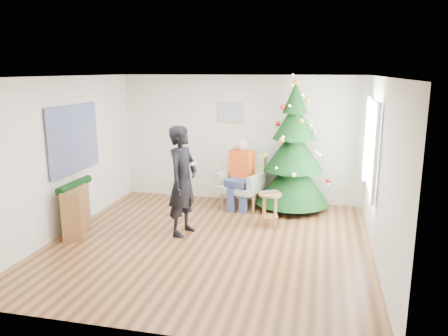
% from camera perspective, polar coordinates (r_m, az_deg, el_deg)
% --- Properties ---
extents(floor, '(5.00, 5.00, 0.00)m').
position_cam_1_polar(floor, '(7.06, -1.90, -9.75)').
color(floor, brown).
rests_on(floor, ground).
extents(ceiling, '(5.00, 5.00, 0.00)m').
position_cam_1_polar(ceiling, '(6.53, -2.07, 11.84)').
color(ceiling, white).
rests_on(ceiling, wall_back).
extents(wall_back, '(5.00, 0.00, 5.00)m').
position_cam_1_polar(wall_back, '(9.08, 2.06, 3.83)').
color(wall_back, silver).
rests_on(wall_back, floor).
extents(wall_front, '(5.00, 0.00, 5.00)m').
position_cam_1_polar(wall_front, '(4.39, -10.40, -6.05)').
color(wall_front, silver).
rests_on(wall_front, floor).
extents(wall_left, '(0.00, 5.00, 5.00)m').
position_cam_1_polar(wall_left, '(7.70, -20.29, 1.44)').
color(wall_left, silver).
rests_on(wall_left, floor).
extents(wall_right, '(0.00, 5.00, 5.00)m').
position_cam_1_polar(wall_right, '(6.51, 19.79, -0.45)').
color(wall_right, silver).
rests_on(wall_right, floor).
extents(window_panel, '(0.04, 1.30, 1.40)m').
position_cam_1_polar(window_panel, '(7.45, 18.81, 2.77)').
color(window_panel, white).
rests_on(window_panel, wall_right).
extents(curtains, '(0.05, 1.75, 1.50)m').
position_cam_1_polar(curtains, '(7.45, 18.58, 2.78)').
color(curtains, white).
rests_on(curtains, wall_right).
extents(christmas_tree, '(1.43, 1.43, 2.59)m').
position_cam_1_polar(christmas_tree, '(8.53, 9.10, 2.19)').
color(christmas_tree, '#3F2816').
rests_on(christmas_tree, floor).
extents(stool, '(0.40, 0.40, 0.60)m').
position_cam_1_polar(stool, '(7.72, 5.98, -5.41)').
color(stool, brown).
rests_on(stool, floor).
extents(laptop, '(0.39, 0.34, 0.03)m').
position_cam_1_polar(laptop, '(7.63, 6.04, -3.21)').
color(laptop, silver).
rests_on(laptop, stool).
extents(armchair, '(0.98, 0.96, 1.04)m').
position_cam_1_polar(armchair, '(8.77, 2.35, -2.59)').
color(armchair, '#98AD8B').
rests_on(armchair, floor).
extents(seated_person, '(0.56, 0.73, 1.36)m').
position_cam_1_polar(seated_person, '(8.64, 2.16, -0.65)').
color(seated_person, navy).
rests_on(seated_person, armchair).
extents(standing_man, '(0.57, 0.75, 1.83)m').
position_cam_1_polar(standing_man, '(7.21, -5.41, -1.68)').
color(standing_man, black).
rests_on(standing_man, floor).
extents(game_controller, '(0.06, 0.13, 0.04)m').
position_cam_1_polar(game_controller, '(7.05, -4.03, 0.57)').
color(game_controller, white).
rests_on(game_controller, standing_man).
extents(console, '(0.65, 1.04, 0.80)m').
position_cam_1_polar(console, '(7.82, -18.74, -5.08)').
color(console, brown).
rests_on(console, floor).
extents(garland, '(0.14, 0.90, 0.14)m').
position_cam_1_polar(garland, '(7.71, -18.96, -2.10)').
color(garland, black).
rests_on(garland, console).
extents(tapestry, '(0.03, 1.50, 1.15)m').
position_cam_1_polar(tapestry, '(7.88, -19.01, 3.64)').
color(tapestry, black).
rests_on(tapestry, wall_left).
extents(framed_picture, '(0.52, 0.05, 0.42)m').
position_cam_1_polar(framed_picture, '(9.01, 0.79, 7.30)').
color(framed_picture, tan).
rests_on(framed_picture, wall_back).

